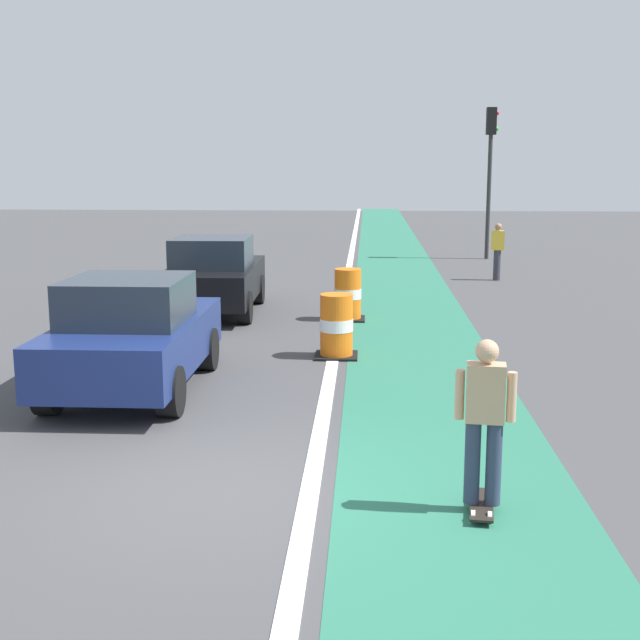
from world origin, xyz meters
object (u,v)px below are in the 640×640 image
parked_sedan_nearest (133,335)px  traffic_barrel_mid (348,295)px  skateboarder_on_lane (485,420)px  parked_sedan_second (214,276)px  traffic_barrel_front (336,326)px  pedestrian_crossing (498,250)px  traffic_light_corner (490,156)px

parked_sedan_nearest → traffic_barrel_mid: 6.53m
skateboarder_on_lane → parked_sedan_second: bearing=113.1°
parked_sedan_nearest → parked_sedan_second: size_ratio=0.99×
parked_sedan_second → traffic_barrel_mid: bearing=-12.1°
skateboarder_on_lane → parked_sedan_second: size_ratio=0.41×
traffic_barrel_front → traffic_barrel_mid: same height
parked_sedan_nearest → traffic_barrel_mid: (2.99, 5.80, -0.30)m
skateboarder_on_lane → parked_sedan_second: parked_sedan_second is taller
traffic_barrel_front → skateboarder_on_lane: bearing=-75.7°
parked_sedan_second → traffic_barrel_mid: parked_sedan_second is taller
parked_sedan_nearest → pedestrian_crossing: parked_sedan_nearest is taller
pedestrian_crossing → traffic_barrel_mid: bearing=-122.9°
parked_sedan_nearest → skateboarder_on_lane: bearing=-42.1°
traffic_barrel_front → pedestrian_crossing: bearing=66.8°
traffic_barrel_mid → pedestrian_crossing: pedestrian_crossing is taller
traffic_barrel_front → traffic_barrel_mid: (0.11, 3.45, 0.00)m
traffic_barrel_mid → skateboarder_on_lane: bearing=-81.3°
traffic_barrel_mid → traffic_light_corner: (4.54, 11.67, 2.97)m
parked_sedan_second → traffic_light_corner: traffic_light_corner is taller
parked_sedan_nearest → pedestrian_crossing: bearing=59.7°
skateboarder_on_lane → traffic_barrel_mid: 9.99m
traffic_barrel_front → pedestrian_crossing: size_ratio=0.68×
traffic_barrel_mid → pedestrian_crossing: size_ratio=0.68×
traffic_light_corner → pedestrian_crossing: traffic_light_corner is taller
traffic_barrel_mid → pedestrian_crossing: (4.08, 6.31, 0.33)m
pedestrian_crossing → skateboarder_on_lane: bearing=-99.0°
skateboarder_on_lane → traffic_light_corner: bearing=82.0°
parked_sedan_second → traffic_barrel_front: size_ratio=3.80×
parked_sedan_nearest → parked_sedan_second: 6.44m
parked_sedan_nearest → pedestrian_crossing: 14.02m
traffic_light_corner → parked_sedan_nearest: bearing=-113.3°
traffic_light_corner → traffic_barrel_front: bearing=-107.1°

